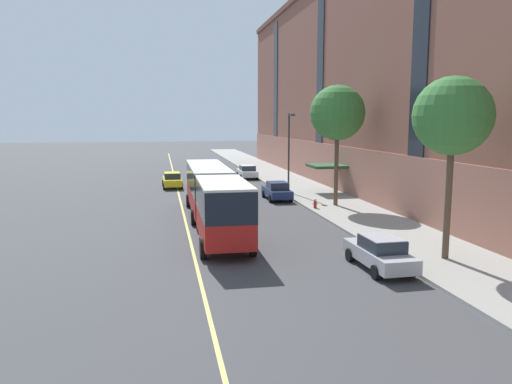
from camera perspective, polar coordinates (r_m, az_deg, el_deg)
name	(u,v)px	position (r m, az deg, el deg)	size (l,w,h in m)	color
ground_plane	(229,229)	(31.43, -3.05, -4.26)	(260.00, 260.00, 0.00)	#424244
sidewalk	(356,214)	(36.75, 11.40, -2.46)	(5.67, 160.00, 0.15)	#9E9B93
apartment_facade	(504,56)	(38.10, 26.44, 13.72)	(15.20, 110.00, 22.01)	brown
city_bus	(213,194)	(32.11, -4.95, -0.22)	(2.89, 18.19, 3.61)	red
parked_car_white_0	(247,172)	(58.38, -1.00, 2.34)	(2.04, 4.55, 1.56)	silver
parked_car_navy_1	(277,191)	(42.74, 2.42, 0.15)	(2.00, 4.49, 1.56)	navy
parked_car_silver_3	(380,253)	(23.68, 13.97, -6.73)	(1.99, 4.61, 1.56)	#B7B7BC
taxi_cab	(172,180)	(51.08, -9.56, 1.37)	(2.02, 4.63, 1.56)	yellow
street_tree_near_corner	(453,117)	(25.21, 21.57, 7.99)	(3.69, 3.69, 8.68)	brown
street_tree_mid_block	(338,113)	(39.25, 9.30, 8.87)	(4.24, 4.24, 9.31)	brown
street_lamp	(289,145)	(45.69, 3.84, 5.41)	(0.36, 1.48, 7.23)	#2D2D30
fire_hydrant	(315,204)	(38.16, 6.78, -1.32)	(0.42, 0.24, 0.72)	red
lane_centerline	(185,221)	(34.13, -8.07, -3.32)	(0.16, 140.00, 0.01)	#E0D66B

